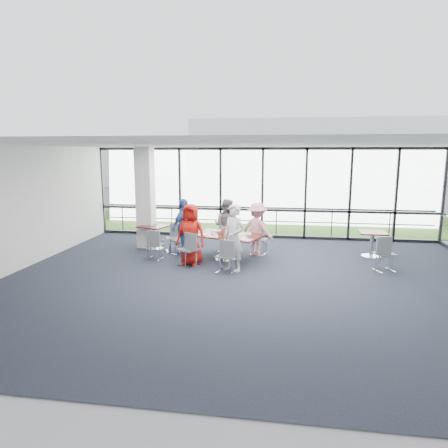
# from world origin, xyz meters

# --- Properties ---
(floor) EXTENTS (12.00, 10.00, 0.02)m
(floor) POSITION_xyz_m (0.00, 0.00, -0.01)
(floor) COLOR #1E2330
(floor) RESTS_ON ground
(ceiling) EXTENTS (12.00, 10.00, 0.04)m
(ceiling) POSITION_xyz_m (0.00, 0.00, 3.20)
(ceiling) COLOR white
(ceiling) RESTS_ON ground
(wall_left) EXTENTS (0.10, 10.00, 3.20)m
(wall_left) POSITION_xyz_m (-6.00, 0.00, 1.60)
(wall_left) COLOR silver
(wall_left) RESTS_ON ground
(wall_front) EXTENTS (12.00, 0.10, 3.20)m
(wall_front) POSITION_xyz_m (0.00, -5.00, 1.60)
(wall_front) COLOR silver
(wall_front) RESTS_ON ground
(curtain_wall_back) EXTENTS (12.00, 0.10, 3.20)m
(curtain_wall_back) POSITION_xyz_m (0.00, 5.00, 1.60)
(curtain_wall_back) COLOR white
(curtain_wall_back) RESTS_ON ground
(structural_column) EXTENTS (0.50, 0.50, 3.20)m
(structural_column) POSITION_xyz_m (-3.60, 3.00, 1.60)
(structural_column) COLOR silver
(structural_column) RESTS_ON ground
(apron) EXTENTS (80.00, 70.00, 0.02)m
(apron) POSITION_xyz_m (0.00, 10.00, -0.02)
(apron) COLOR gray
(apron) RESTS_ON ground
(grass_strip) EXTENTS (80.00, 5.00, 0.01)m
(grass_strip) POSITION_xyz_m (0.00, 8.00, 0.01)
(grass_strip) COLOR #305E1A
(grass_strip) RESTS_ON ground
(hangar_main) EXTENTS (24.00, 10.00, 6.00)m
(hangar_main) POSITION_xyz_m (4.00, 32.00, 3.00)
(hangar_main) COLOR white
(hangar_main) RESTS_ON ground
(hangar_aux) EXTENTS (10.00, 6.00, 4.00)m
(hangar_aux) POSITION_xyz_m (-18.00, 28.00, 2.00)
(hangar_aux) COLOR white
(hangar_aux) RESTS_ON ground
(guard_rail) EXTENTS (12.00, 0.06, 0.06)m
(guard_rail) POSITION_xyz_m (0.00, 5.60, 0.50)
(guard_rail) COLOR #2D2D33
(guard_rail) RESTS_ON ground
(main_table) EXTENTS (2.26, 1.71, 0.75)m
(main_table) POSITION_xyz_m (-0.83, 1.75, 0.63)
(main_table) COLOR #3A1512
(main_table) RESTS_ON ground
(side_table_left) EXTENTS (1.01, 1.01, 0.75)m
(side_table_left) POSITION_xyz_m (-3.27, 2.75, 0.62)
(side_table_left) COLOR #3A1512
(side_table_left) RESTS_ON ground
(side_table_right) EXTENTS (0.78, 0.78, 0.75)m
(side_table_right) POSITION_xyz_m (3.34, 2.78, 0.61)
(side_table_right) COLOR #3A1512
(side_table_right) RESTS_ON ground
(diner_near_left) EXTENTS (0.90, 0.68, 1.67)m
(diner_near_left) POSITION_xyz_m (-1.70, 1.19, 0.84)
(diner_near_left) COLOR #AD130D
(diner_near_left) RESTS_ON ground
(diner_near_right) EXTENTS (0.78, 0.72, 1.74)m
(diner_near_right) POSITION_xyz_m (-0.48, 0.79, 0.87)
(diner_near_right) COLOR silver
(diner_near_right) RESTS_ON ground
(diner_far_left) EXTENTS (0.90, 0.70, 1.64)m
(diner_far_left) POSITION_xyz_m (-0.96, 2.72, 0.82)
(diner_far_left) COLOR slate
(diner_far_left) RESTS_ON ground
(diner_far_right) EXTENTS (1.16, 0.96, 1.59)m
(diner_far_right) POSITION_xyz_m (0.01, 2.35, 0.80)
(diner_far_right) COLOR pink
(diner_far_right) RESTS_ON ground
(diner_end) EXTENTS (0.95, 1.13, 1.70)m
(diner_end) POSITION_xyz_m (-2.11, 2.13, 0.85)
(diner_end) COLOR #315598
(diner_end) RESTS_ON ground
(chair_main_nl) EXTENTS (0.62, 0.62, 0.92)m
(chair_main_nl) POSITION_xyz_m (-1.73, 1.02, 0.46)
(chair_main_nl) COLOR slate
(chair_main_nl) RESTS_ON ground
(chair_main_nr) EXTENTS (0.53, 0.53, 0.86)m
(chair_main_nr) POSITION_xyz_m (-0.66, 0.58, 0.43)
(chair_main_nr) COLOR slate
(chair_main_nr) RESTS_ON ground
(chair_main_fl) EXTENTS (0.58, 0.58, 0.92)m
(chair_main_fl) POSITION_xyz_m (-0.93, 2.77, 0.46)
(chair_main_fl) COLOR slate
(chair_main_fl) RESTS_ON ground
(chair_main_fr) EXTENTS (0.53, 0.53, 0.91)m
(chair_main_fr) POSITION_xyz_m (0.05, 2.58, 0.45)
(chair_main_fr) COLOR slate
(chair_main_fr) RESTS_ON ground
(chair_main_end) EXTENTS (0.57, 0.57, 0.85)m
(chair_main_end) POSITION_xyz_m (-2.28, 2.22, 0.42)
(chair_main_end) COLOR slate
(chair_main_end) RESTS_ON ground
(chair_spare_la) EXTENTS (0.47, 0.47, 0.85)m
(chair_spare_la) POSITION_xyz_m (-2.85, 1.55, 0.42)
(chair_spare_la) COLOR slate
(chair_spare_la) RESTS_ON ground
(chair_spare_lb) EXTENTS (0.53, 0.53, 0.84)m
(chair_spare_lb) POSITION_xyz_m (-2.60, 2.52, 0.42)
(chair_spare_lb) COLOR slate
(chair_spare_lb) RESTS_ON ground
(chair_spare_r) EXTENTS (0.59, 0.59, 0.92)m
(chair_spare_r) POSITION_xyz_m (3.36, 1.31, 0.46)
(chair_spare_r) COLOR slate
(chair_spare_r) RESTS_ON ground
(plate_nl) EXTENTS (0.25, 0.25, 0.01)m
(plate_nl) POSITION_xyz_m (-1.47, 1.63, 0.76)
(plate_nl) COLOR white
(plate_nl) RESTS_ON main_table
(plate_nr) EXTENTS (0.24, 0.24, 0.01)m
(plate_nr) POSITION_xyz_m (-0.37, 1.16, 0.76)
(plate_nr) COLOR white
(plate_nr) RESTS_ON main_table
(plate_fl) EXTENTS (0.26, 0.26, 0.01)m
(plate_fl) POSITION_xyz_m (-1.18, 2.24, 0.76)
(plate_fl) COLOR white
(plate_fl) RESTS_ON main_table
(plate_fr) EXTENTS (0.25, 0.25, 0.01)m
(plate_fr) POSITION_xyz_m (-0.23, 1.88, 0.76)
(plate_fr) COLOR white
(plate_fr) RESTS_ON main_table
(plate_end) EXTENTS (0.27, 0.27, 0.01)m
(plate_end) POSITION_xyz_m (-1.66, 2.01, 0.76)
(plate_end) COLOR white
(plate_end) RESTS_ON main_table
(tumbler_a) EXTENTS (0.07, 0.07, 0.13)m
(tumbler_a) POSITION_xyz_m (-1.19, 1.67, 0.82)
(tumbler_a) COLOR white
(tumbler_a) RESTS_ON main_table
(tumbler_b) EXTENTS (0.07, 0.07, 0.14)m
(tumbler_b) POSITION_xyz_m (-0.58, 1.50, 0.82)
(tumbler_b) COLOR white
(tumbler_b) RESTS_ON main_table
(tumbler_c) EXTENTS (0.08, 0.08, 0.15)m
(tumbler_c) POSITION_xyz_m (-0.66, 2.00, 0.83)
(tumbler_c) COLOR white
(tumbler_c) RESTS_ON main_table
(tumbler_d) EXTENTS (0.07, 0.07, 0.15)m
(tumbler_d) POSITION_xyz_m (-1.50, 1.89, 0.82)
(tumbler_d) COLOR white
(tumbler_d) RESTS_ON main_table
(menu_a) EXTENTS (0.30, 0.23, 0.00)m
(menu_a) POSITION_xyz_m (-1.14, 1.37, 0.75)
(menu_a) COLOR silver
(menu_a) RESTS_ON main_table
(menu_b) EXTENTS (0.39, 0.35, 0.00)m
(menu_b) POSITION_xyz_m (-0.19, 1.16, 0.75)
(menu_b) COLOR silver
(menu_b) RESTS_ON main_table
(menu_c) EXTENTS (0.33, 0.28, 0.00)m
(menu_c) POSITION_xyz_m (-0.57, 2.14, 0.75)
(menu_c) COLOR silver
(menu_c) RESTS_ON main_table
(condiment_caddy) EXTENTS (0.10, 0.07, 0.04)m
(condiment_caddy) POSITION_xyz_m (-0.76, 1.75, 0.77)
(condiment_caddy) COLOR black
(condiment_caddy) RESTS_ON main_table
(ketchup_bottle) EXTENTS (0.06, 0.06, 0.18)m
(ketchup_bottle) POSITION_xyz_m (-0.85, 1.82, 0.84)
(ketchup_bottle) COLOR #AD1500
(ketchup_bottle) RESTS_ON main_table
(green_bottle) EXTENTS (0.05, 0.05, 0.20)m
(green_bottle) POSITION_xyz_m (-0.75, 1.76, 0.85)
(green_bottle) COLOR #226F35
(green_bottle) RESTS_ON main_table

